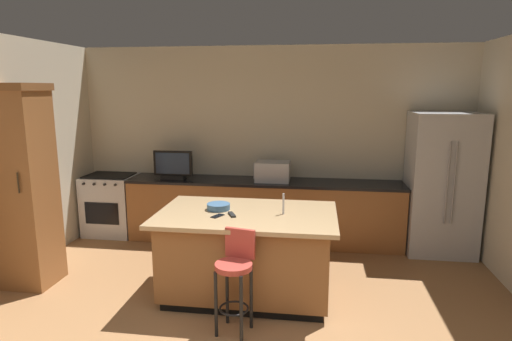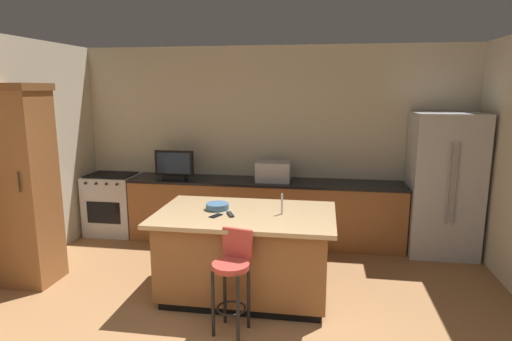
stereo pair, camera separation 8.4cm
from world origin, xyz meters
TOP-DOWN VIEW (x-y plane):
  - wall_back at (0.00, 4.14)m, footprint 6.21×0.12m
  - counter_back at (-0.07, 3.76)m, footprint 3.95×0.62m
  - kitchen_island at (-0.04, 2.08)m, footprint 1.88×1.17m
  - refrigerator at (2.36, 3.71)m, footprint 0.88×0.75m
  - range_oven at (-2.42, 3.76)m, footprint 0.74×0.63m
  - cabinet_tower at (-2.58, 2.02)m, footprint 0.67×0.56m
  - microwave at (0.07, 3.76)m, footprint 0.48×0.36m
  - tv_monitor at (-1.39, 3.71)m, footprint 0.57×0.16m
  - sink_faucet_back at (-0.22, 3.86)m, footprint 0.02×0.02m
  - sink_faucet_island at (0.35, 2.08)m, footprint 0.02×0.02m
  - bar_stool_center at (-0.03, 1.38)m, footprint 0.35×0.36m
  - fruit_bowl at (-0.36, 2.15)m, footprint 0.25×0.25m
  - cell_phone at (-0.31, 1.91)m, footprint 0.13×0.17m
  - tv_remote at (-0.17, 1.96)m, footprint 0.11×0.17m

SIDE VIEW (x-z plane):
  - counter_back at x=-0.07m, z-range 0.00..0.91m
  - range_oven at x=-2.42m, z-range 0.00..0.93m
  - kitchen_island at x=-0.04m, z-range 0.01..0.94m
  - bar_stool_center at x=-0.03m, z-range 0.09..1.05m
  - cell_phone at x=-0.31m, z-range 0.93..0.94m
  - tv_remote at x=-0.17m, z-range 0.93..0.95m
  - refrigerator at x=2.36m, z-range 0.00..1.91m
  - fruit_bowl at x=-0.36m, z-range 0.93..1.00m
  - sink_faucet_back at x=-0.22m, z-range 0.91..1.15m
  - sink_faucet_island at x=0.35m, z-range 0.93..1.15m
  - microwave at x=0.07m, z-range 0.91..1.19m
  - tv_monitor at x=-1.39m, z-range 0.90..1.31m
  - cabinet_tower at x=-2.58m, z-range 0.04..2.32m
  - wall_back at x=0.00m, z-range 0.00..2.82m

